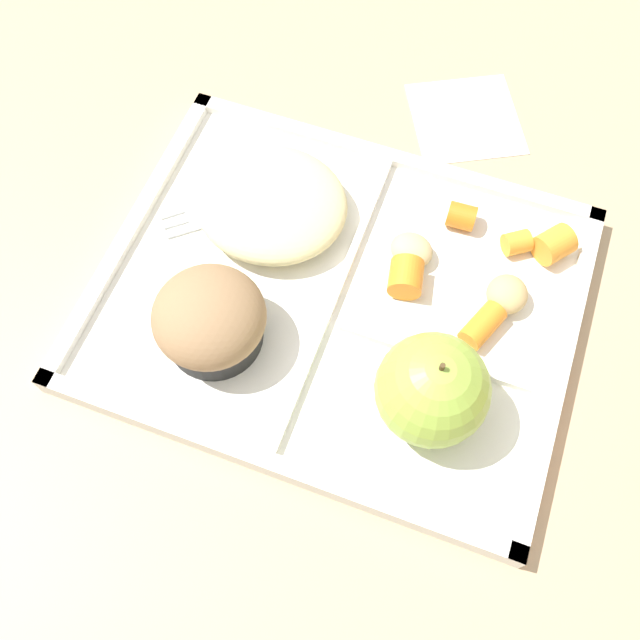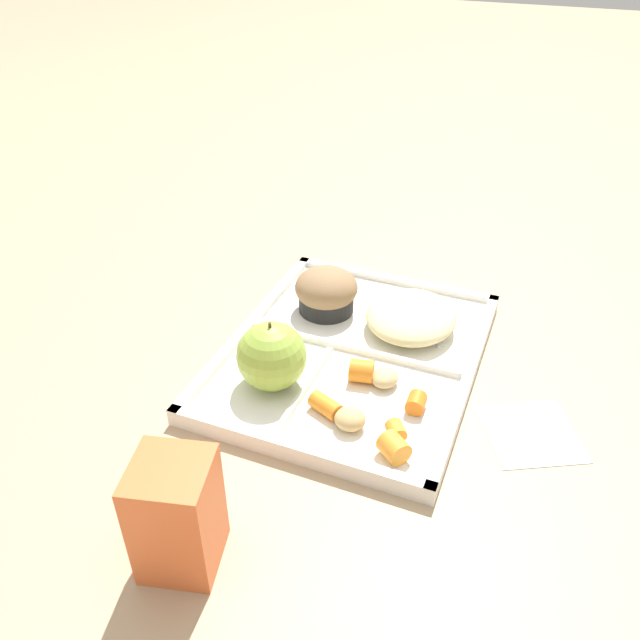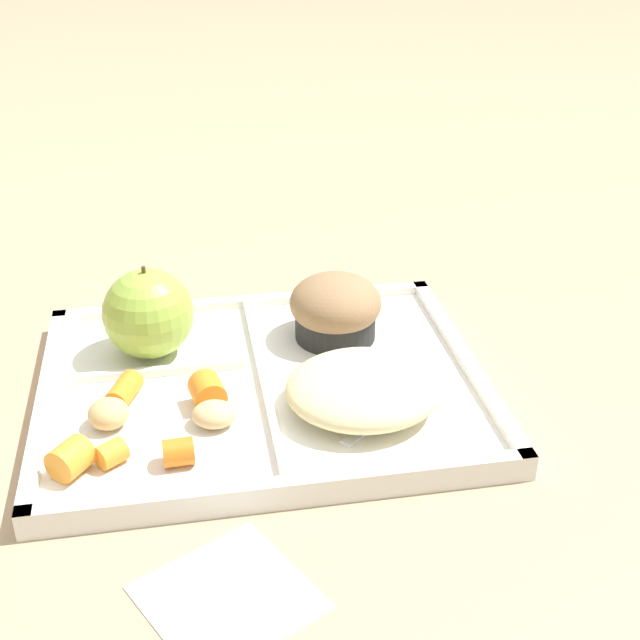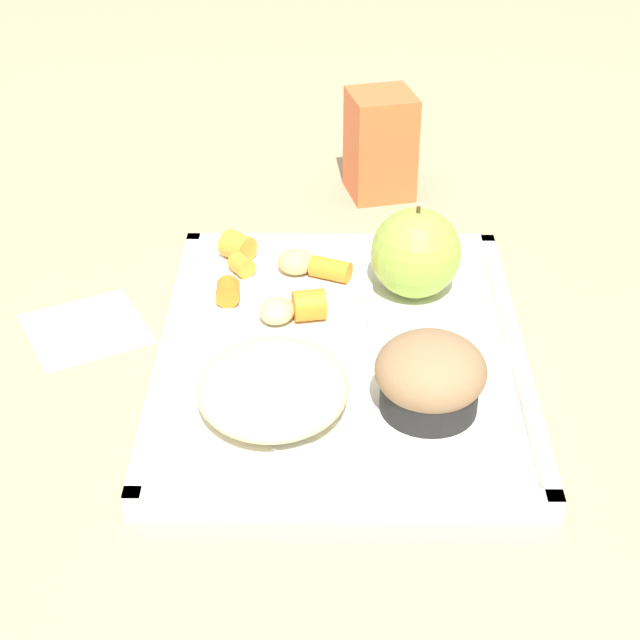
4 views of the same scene
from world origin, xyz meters
name	(u,v)px [view 1 (image 1 of 4)]	position (x,y,z in m)	size (l,w,h in m)	color
ground	(336,303)	(0.00, 0.00, 0.00)	(6.00, 6.00, 0.00)	tan
lunch_tray	(336,299)	(0.00, 0.00, 0.01)	(0.37, 0.30, 0.02)	white
green_apple	(432,390)	(-0.09, 0.07, 0.05)	(0.08, 0.08, 0.09)	#93B742
bran_muffin	(210,320)	(0.08, 0.07, 0.04)	(0.08, 0.08, 0.06)	black
carrot_slice_tilted	(517,243)	(-0.12, -0.09, 0.02)	(0.02, 0.02, 0.02)	orange
carrot_slice_small	(461,216)	(-0.07, -0.10, 0.02)	(0.02, 0.02, 0.02)	orange
carrot_slice_center	(554,245)	(-0.15, -0.10, 0.03)	(0.03, 0.03, 0.03)	orange
carrot_slice_edge	(406,277)	(-0.05, -0.03, 0.03)	(0.03, 0.03, 0.03)	orange
carrot_slice_near_corner	(482,326)	(-0.12, -0.01, 0.02)	(0.02, 0.02, 0.04)	orange
potato_chunk_small	(411,250)	(-0.04, -0.06, 0.02)	(0.04, 0.03, 0.02)	tan
potato_chunk_browned	(507,294)	(-0.13, -0.04, 0.03)	(0.03, 0.03, 0.02)	tan
egg_noodle_pile	(271,203)	(0.08, -0.05, 0.03)	(0.13, 0.12, 0.04)	beige
meatball_front	(269,197)	(0.08, -0.06, 0.03)	(0.03, 0.03, 0.03)	#755B4C
meatball_side	(271,208)	(0.08, -0.05, 0.03)	(0.03, 0.03, 0.03)	#755B4C
meatball_center	(264,236)	(0.07, -0.02, 0.03)	(0.03, 0.03, 0.03)	brown
meatball_back	(249,232)	(0.08, -0.02, 0.03)	(0.03, 0.03, 0.03)	#755B4C
plastic_fork	(233,207)	(0.11, -0.05, 0.02)	(0.12, 0.10, 0.00)	silver
paper_napkin	(466,118)	(-0.05, -0.22, 0.00)	(0.10, 0.10, 0.00)	white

